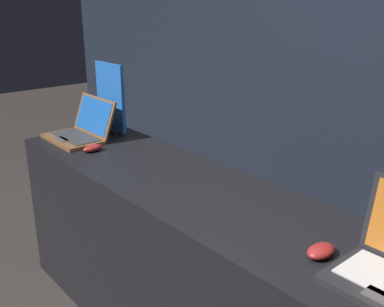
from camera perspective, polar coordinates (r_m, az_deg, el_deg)
display_counter at (r=2.17m, az=0.31°, el=-14.82°), size 2.35×0.59×0.87m
laptop_front at (r=2.69m, az=-13.89°, el=2.95°), size 0.38×0.31×0.23m
mouse_front at (r=2.46m, az=-12.49°, el=0.68°), size 0.06×0.11×0.04m
promo_stand_front at (r=2.75m, az=-10.29°, el=6.68°), size 0.28×0.07×0.42m
mouse_back at (r=1.52m, az=16.05°, el=-11.80°), size 0.07×0.11×0.04m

